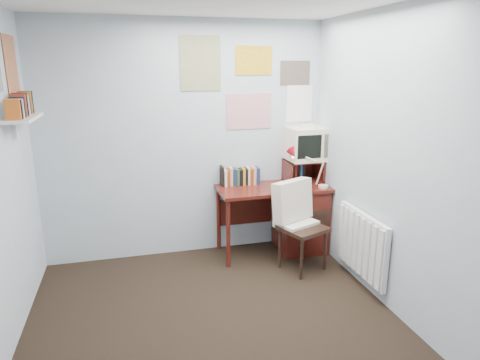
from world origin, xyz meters
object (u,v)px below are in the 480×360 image
object	(u,v)px
desk_chair	(303,229)
tv_riser	(303,171)
wall_shelf	(23,118)
desk	(295,215)
crt_tv	(306,142)
desk_lamp	(324,170)
radiator	(362,244)

from	to	relation	value
desk_chair	tv_riser	bearing A→B (deg)	46.68
tv_riser	wall_shelf	bearing A→B (deg)	-169.68
desk	tv_riser	distance (m)	0.51
desk_chair	crt_tv	size ratio (longest dim) A/B	2.12
desk_chair	desk_lamp	bearing A→B (deg)	18.95
desk_lamp	tv_riser	distance (m)	0.31
desk	tv_riser	size ratio (longest dim) A/B	3.00
desk_chair	desk_lamp	xyz separation A→B (m)	(0.35, 0.30, 0.51)
radiator	wall_shelf	distance (m)	3.15
crt_tv	radiator	distance (m)	1.33
radiator	desk_lamp	bearing A→B (deg)	93.83
tv_riser	wall_shelf	size ratio (longest dim) A/B	0.65
desk_chair	crt_tv	world-z (taller)	crt_tv
desk_lamp	wall_shelf	size ratio (longest dim) A/B	0.62
tv_riser	crt_tv	size ratio (longest dim) A/B	0.96
desk	desk_chair	bearing A→B (deg)	-103.07
desk	radiator	bearing A→B (deg)	-72.76
tv_riser	desk_chair	bearing A→B (deg)	-111.35
desk_lamp	desk	bearing A→B (deg)	158.91
radiator	wall_shelf	xyz separation A→B (m)	(-2.86, 0.55, 1.20)
desk	desk_chair	xyz separation A→B (m)	(-0.11, -0.47, 0.04)
wall_shelf	radiator	bearing A→B (deg)	-10.89
desk_lamp	tv_riser	world-z (taller)	desk_lamp
desk	desk_chair	world-z (taller)	desk_chair
desk_chair	crt_tv	xyz separation A→B (m)	(0.26, 0.61, 0.77)
desk	radiator	distance (m)	0.97
desk	crt_tv	world-z (taller)	crt_tv
crt_tv	wall_shelf	world-z (taller)	wall_shelf
desk_chair	tv_riser	size ratio (longest dim) A/B	2.21
tv_riser	desk_lamp	bearing A→B (deg)	-67.16
tv_riser	crt_tv	distance (m)	0.32
desk_chair	radiator	distance (m)	0.61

